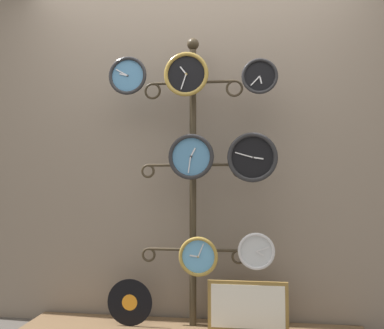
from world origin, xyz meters
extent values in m
cube|color=gray|center=(0.00, 0.57, 1.40)|extent=(4.40, 0.04, 2.80)
cylinder|color=#382D1E|center=(0.00, 0.41, 0.96)|extent=(0.05, 0.05, 1.88)
sphere|color=#382D1E|center=(0.00, 0.41, 1.95)|extent=(0.08, 0.08, 0.08)
cylinder|color=#382D1E|center=(-0.14, 0.41, 1.68)|extent=(0.28, 0.02, 0.02)
torus|color=#382D1E|center=(-0.28, 0.41, 1.63)|extent=(0.12, 0.02, 0.12)
cylinder|color=#382D1E|center=(0.14, 0.41, 1.68)|extent=(0.28, 0.02, 0.02)
torus|color=#382D1E|center=(0.28, 0.41, 1.63)|extent=(0.12, 0.02, 0.12)
cylinder|color=#382D1E|center=(-0.16, 0.41, 1.11)|extent=(0.31, 0.02, 0.02)
torus|color=#382D1E|center=(-0.31, 0.41, 1.07)|extent=(0.10, 0.02, 0.10)
cylinder|color=#382D1E|center=(0.16, 0.41, 1.11)|extent=(0.31, 0.02, 0.02)
torus|color=#382D1E|center=(0.31, 0.41, 1.07)|extent=(0.10, 0.02, 0.10)
cylinder|color=#382D1E|center=(-0.15, 0.41, 0.55)|extent=(0.30, 0.02, 0.02)
torus|color=#382D1E|center=(-0.30, 0.41, 0.51)|extent=(0.10, 0.02, 0.10)
cylinder|color=#382D1E|center=(0.15, 0.41, 0.55)|extent=(0.30, 0.02, 0.02)
torus|color=#382D1E|center=(0.30, 0.41, 0.51)|extent=(0.10, 0.02, 0.10)
cylinder|color=#4C84B2|center=(-0.43, 0.31, 1.71)|extent=(0.24, 0.02, 0.24)
torus|color=#262628|center=(-0.43, 0.30, 1.71)|extent=(0.26, 0.02, 0.26)
cylinder|color=#262628|center=(-0.43, 0.30, 1.71)|extent=(0.01, 0.01, 0.01)
cube|color=silver|center=(-0.45, 0.30, 1.72)|extent=(0.06, 0.00, 0.02)
cube|color=silver|center=(-0.47, 0.30, 1.73)|extent=(0.08, 0.00, 0.05)
cylinder|color=black|center=(-0.03, 0.30, 1.70)|extent=(0.27, 0.02, 0.27)
torus|color=#A58438|center=(-0.03, 0.28, 1.70)|extent=(0.29, 0.03, 0.29)
cylinder|color=#A58438|center=(-0.03, 0.29, 1.70)|extent=(0.02, 0.01, 0.02)
cube|color=silver|center=(-0.05, 0.28, 1.72)|extent=(0.05, 0.00, 0.06)
cube|color=silver|center=(-0.05, 0.28, 1.65)|extent=(0.04, 0.00, 0.10)
cylinder|color=black|center=(0.44, 0.32, 1.67)|extent=(0.21, 0.02, 0.21)
torus|color=#262628|center=(0.44, 0.30, 1.67)|extent=(0.23, 0.02, 0.23)
cylinder|color=#262628|center=(0.44, 0.30, 1.67)|extent=(0.01, 0.01, 0.01)
cube|color=silver|center=(0.45, 0.30, 1.65)|extent=(0.02, 0.00, 0.05)
cube|color=silver|center=(0.42, 0.30, 1.64)|extent=(0.06, 0.00, 0.06)
cylinder|color=#4C84B2|center=(0.00, 0.32, 1.16)|extent=(0.27, 0.02, 0.27)
torus|color=#262628|center=(0.00, 0.31, 1.16)|extent=(0.30, 0.03, 0.30)
cylinder|color=#262628|center=(0.00, 0.31, 1.16)|extent=(0.02, 0.01, 0.02)
cube|color=silver|center=(0.01, 0.31, 1.19)|extent=(0.04, 0.00, 0.06)
cube|color=silver|center=(-0.01, 0.31, 1.11)|extent=(0.02, 0.00, 0.11)
cylinder|color=black|center=(0.39, 0.30, 1.15)|extent=(0.29, 0.02, 0.29)
torus|color=#262628|center=(0.39, 0.29, 1.15)|extent=(0.32, 0.03, 0.32)
cylinder|color=#262628|center=(0.39, 0.29, 1.15)|extent=(0.02, 0.01, 0.02)
cube|color=silver|center=(0.43, 0.29, 1.15)|extent=(0.07, 0.00, 0.02)
cube|color=silver|center=(0.34, 0.28, 1.17)|extent=(0.11, 0.00, 0.04)
cylinder|color=#60A8DB|center=(0.05, 0.31, 0.52)|extent=(0.23, 0.02, 0.23)
torus|color=#A58438|center=(0.05, 0.29, 0.52)|extent=(0.25, 0.02, 0.25)
cylinder|color=#A58438|center=(0.05, 0.29, 0.52)|extent=(0.01, 0.01, 0.01)
cube|color=silver|center=(0.02, 0.29, 0.53)|extent=(0.06, 0.00, 0.02)
cube|color=silver|center=(0.07, 0.29, 0.57)|extent=(0.04, 0.00, 0.08)
cylinder|color=silver|center=(0.41, 0.32, 0.56)|extent=(0.21, 0.02, 0.21)
torus|color=silver|center=(0.41, 0.31, 0.56)|extent=(0.23, 0.02, 0.23)
cylinder|color=silver|center=(0.41, 0.31, 0.56)|extent=(0.01, 0.01, 0.01)
cube|color=silver|center=(0.43, 0.31, 0.55)|extent=(0.05, 0.00, 0.03)
cube|color=silver|center=(0.45, 0.30, 0.58)|extent=(0.08, 0.00, 0.03)
cylinder|color=black|center=(-0.41, 0.34, 0.21)|extent=(0.30, 0.01, 0.30)
cylinder|color=orange|center=(-0.41, 0.33, 0.21)|extent=(0.10, 0.00, 0.10)
cube|color=olive|center=(0.36, 0.34, 0.22)|extent=(0.50, 0.02, 0.31)
cube|color=white|center=(0.36, 0.33, 0.22)|extent=(0.46, 0.00, 0.27)
camera|label=1|loc=(0.31, -2.09, 0.96)|focal=35.00mm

